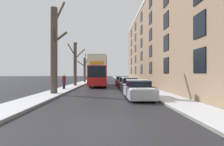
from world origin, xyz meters
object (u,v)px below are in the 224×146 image
bare_tree_left_0 (54,49)px  parked_car_2 (125,83)px  parked_car_3 (121,81)px  double_decker_bus (99,70)px  bare_tree_left_1 (75,63)px  parked_car_1 (129,85)px  parked_car_0 (138,90)px  pedestrian_left_sidewalk (64,81)px  bare_tree_left_2 (85,69)px  oncoming_van (102,76)px

bare_tree_left_0 → parked_car_2: 11.00m
parked_car_2 → parked_car_3: (0.00, 6.14, 0.01)m
double_decker_bus → parked_car_3: 4.47m
bare_tree_left_0 → bare_tree_left_1: 10.96m
bare_tree_left_1 → double_decker_bus: 3.90m
bare_tree_left_1 → parked_car_1: (7.28, -8.34, -2.93)m
parked_car_1 → parked_car_3: bearing=90.0°
bare_tree_left_1 → parked_car_0: bare_tree_left_1 is taller
parked_car_0 → pedestrian_left_sidewalk: pedestrian_left_sidewalk is taller
bare_tree_left_2 → parked_car_3: size_ratio=1.64×
bare_tree_left_0 → bare_tree_left_2: 22.58m
parked_car_2 → oncoming_van: bearing=99.1°
pedestrian_left_sidewalk → parked_car_2: bearing=-51.7°
double_decker_bus → parked_car_1: bearing=-68.6°
parked_car_3 → oncoming_van: size_ratio=0.71×
parked_car_0 → parked_car_2: 10.25m
parked_car_2 → oncoming_van: 24.44m
double_decker_bus → parked_car_2: (3.70, -4.48, -1.87)m
parked_car_0 → pedestrian_left_sidewalk: size_ratio=2.43×
parked_car_2 → bare_tree_left_2: bearing=116.2°
bare_tree_left_0 → parked_car_0: bare_tree_left_0 is taller
bare_tree_left_0 → pedestrian_left_sidewalk: (-0.26, 4.56, -3.16)m
bare_tree_left_0 → double_decker_bus: bare_tree_left_0 is taller
oncoming_van → bare_tree_left_1: bearing=-99.3°
parked_car_0 → parked_car_2: (0.00, 10.25, -0.01)m
bare_tree_left_0 → parked_car_1: (7.15, 2.60, -3.48)m
bare_tree_left_2 → double_decker_bus: (3.65, -10.50, -0.46)m
oncoming_van → pedestrian_left_sidewalk: (-3.54, -27.14, -0.32)m
parked_car_1 → oncoming_van: 29.37m
bare_tree_left_0 → parked_car_0: bearing=-20.5°
bare_tree_left_2 → parked_car_1: size_ratio=1.61×
pedestrian_left_sidewalk → parked_car_1: bearing=-88.7°
parked_car_1 → parked_car_3: size_ratio=1.02×
bare_tree_left_2 → oncoming_van: (3.48, 9.16, -1.66)m
bare_tree_left_1 → parked_car_1: bearing=-48.9°
pedestrian_left_sidewalk → bare_tree_left_0: bearing=-160.6°
parked_car_1 → oncoming_van: (-3.87, 29.11, 0.64)m
parked_car_1 → bare_tree_left_2: bearing=110.2°
bare_tree_left_2 → pedestrian_left_sidewalk: 18.10m
bare_tree_left_1 → parked_car_3: bearing=20.9°
parked_car_1 → double_decker_bus: bearing=111.4°
bare_tree_left_0 → double_decker_bus: 12.65m
bare_tree_left_2 → bare_tree_left_1: bearing=-89.6°
parked_car_3 → pedestrian_left_sidewalk: bearing=-129.0°
bare_tree_left_1 → parked_car_0: 15.72m
parked_car_1 → bare_tree_left_0: bearing=-160.0°
double_decker_bus → bare_tree_left_0: bearing=-106.0°
bare_tree_left_1 → oncoming_van: 21.17m
parked_car_2 → oncoming_van: size_ratio=0.75×
bare_tree_left_2 → oncoming_van: bearing=69.2°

